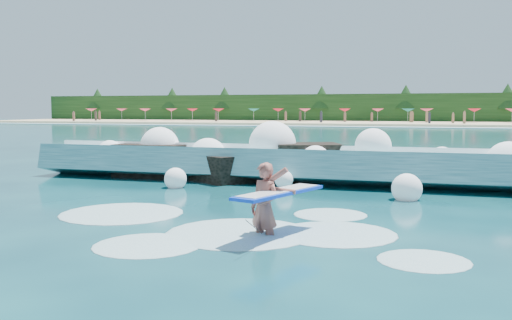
{
  "coord_description": "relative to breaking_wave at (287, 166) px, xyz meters",
  "views": [
    {
      "loc": [
        5.97,
        -11.64,
        2.5
      ],
      "look_at": [
        1.5,
        2.0,
        1.2
      ],
      "focal_mm": 40.0,
      "sensor_mm": 36.0,
      "label": 1
    }
  ],
  "objects": [
    {
      "name": "ground",
      "position": [
        -0.92,
        -7.18,
        -0.55
      ],
      "size": [
        200.0,
        200.0,
        0.0
      ],
      "primitive_type": "plane",
      "color": "#072E3A",
      "rests_on": "ground"
    },
    {
      "name": "beach",
      "position": [
        -0.92,
        70.82,
        -0.35
      ],
      "size": [
        140.0,
        20.0,
        0.4
      ],
      "primitive_type": "cube",
      "color": "tan",
      "rests_on": "ground"
    },
    {
      "name": "wet_band",
      "position": [
        -0.92,
        59.82,
        -0.51
      ],
      "size": [
        140.0,
        5.0,
        0.08
      ],
      "primitive_type": "cube",
      "color": "silver",
      "rests_on": "ground"
    },
    {
      "name": "treeline",
      "position": [
        -0.92,
        80.82,
        1.95
      ],
      "size": [
        140.0,
        4.0,
        5.0
      ],
      "primitive_type": "cube",
      "color": "black",
      "rests_on": "ground"
    },
    {
      "name": "breaking_wave",
      "position": [
        0.0,
        0.0,
        0.0
      ],
      "size": [
        18.15,
        2.82,
        1.56
      ],
      "color": "#32717E",
      "rests_on": "ground"
    },
    {
      "name": "rock_cluster",
      "position": [
        -2.47,
        0.09,
        -0.07
      ],
      "size": [
        8.34,
        3.58,
        1.52
      ],
      "color": "black",
      "rests_on": "ground"
    },
    {
      "name": "surfer_with_board",
      "position": [
        1.87,
        -8.37,
        0.1
      ],
      "size": [
        1.3,
        2.93,
        1.76
      ],
      "color": "#924F44",
      "rests_on": "ground"
    },
    {
      "name": "wave_spray",
      "position": [
        -0.17,
        -0.1,
        0.42
      ],
      "size": [
        14.87,
        4.5,
        2.18
      ],
      "color": "white",
      "rests_on": "ground"
    },
    {
      "name": "surf_foam",
      "position": [
        0.66,
        -7.79,
        -0.55
      ],
      "size": [
        9.25,
        5.92,
        0.15
      ],
      "color": "silver",
      "rests_on": "ground"
    },
    {
      "name": "beach_umbrellas",
      "position": [
        -0.95,
        73.14,
        1.7
      ],
      "size": [
        111.2,
        6.72,
        0.5
      ],
      "color": "#ED456C",
      "rests_on": "ground"
    },
    {
      "name": "beachgoers",
      "position": [
        -7.84,
        69.16,
        0.58
      ],
      "size": [
        102.72,
        13.22,
        1.94
      ],
      "color": "#3F332D",
      "rests_on": "ground"
    }
  ]
}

